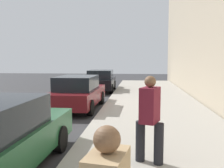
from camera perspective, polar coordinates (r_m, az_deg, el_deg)
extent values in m
plane|color=#333335|center=(12.05, -6.60, -5.31)|extent=(56.00, 56.00, 0.00)
cube|color=#A39E93|center=(11.77, 9.35, -5.23)|extent=(28.00, 4.60, 0.15)
cube|color=gold|center=(13.11, -20.43, -4.72)|extent=(28.00, 0.14, 0.01)
cylinder|color=black|center=(6.51, -11.57, -11.92)|extent=(0.64, 0.23, 0.64)
cylinder|color=black|center=(13.34, -9.56, -2.90)|extent=(0.64, 0.23, 0.64)
cylinder|color=black|center=(12.96, -2.41, -3.07)|extent=(0.64, 0.23, 0.64)
cylinder|color=black|center=(10.79, -13.68, -4.98)|extent=(0.64, 0.23, 0.64)
cylinder|color=black|center=(10.32, -4.88, -5.31)|extent=(0.64, 0.23, 0.64)
cube|color=maroon|center=(11.78, -7.54, -2.65)|extent=(4.42, 1.88, 0.64)
cube|color=black|center=(11.49, -7.85, 0.26)|extent=(2.31, 1.64, 0.60)
cylinder|color=black|center=(19.50, -4.47, -0.18)|extent=(0.65, 0.24, 0.64)
cylinder|color=black|center=(19.32, 0.46, -0.22)|extent=(0.65, 0.24, 0.64)
cylinder|color=black|center=(16.95, -5.80, -1.06)|extent=(0.65, 0.24, 0.64)
cylinder|color=black|center=(16.74, -0.13, -1.11)|extent=(0.65, 0.24, 0.64)
cube|color=black|center=(18.08, -2.47, 0.25)|extent=(4.25, 1.92, 0.64)
cube|color=black|center=(17.82, -2.56, 2.17)|extent=(2.23, 1.66, 0.60)
sphere|color=brown|center=(1.95, -1.13, -12.25)|extent=(0.21, 0.21, 0.21)
cylinder|color=black|center=(5.46, 6.34, -12.56)|extent=(0.20, 0.20, 0.84)
cylinder|color=black|center=(5.34, 10.40, -13.02)|extent=(0.20, 0.20, 0.84)
cube|color=maroon|center=(5.20, 8.46, -4.66)|extent=(0.56, 0.45, 0.71)
sphere|color=brown|center=(5.14, 8.54, 0.54)|extent=(0.23, 0.23, 0.23)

